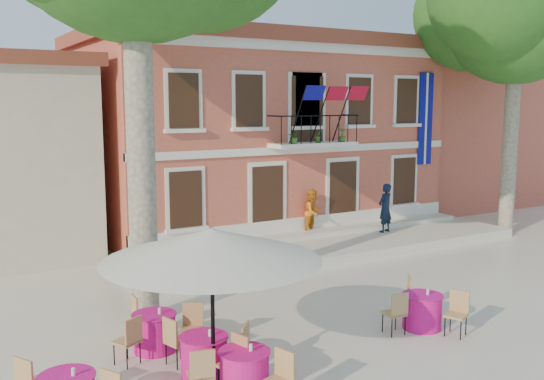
{
  "coord_description": "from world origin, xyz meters",
  "views": [
    {
      "loc": [
        -9.81,
        -11.79,
        4.93
      ],
      "look_at": [
        -0.87,
        3.5,
        2.38
      ],
      "focal_mm": 40.0,
      "sensor_mm": 36.0,
      "label": 1
    }
  ],
  "objects_px": {
    "cafe_table_0": "(154,330)",
    "cafe_table_1": "(244,370)",
    "plane_tree_east": "(518,5)",
    "patio_umbrella": "(212,245)",
    "pedestrian_navy": "(385,208)",
    "cafe_table_4": "(422,310)",
    "pedestrian_orange": "(313,212)",
    "cafe_table_3": "(204,355)"
  },
  "relations": [
    {
      "from": "patio_umbrella",
      "to": "pedestrian_navy",
      "type": "bearing_deg",
      "value": 35.54
    },
    {
      "from": "cafe_table_3",
      "to": "cafe_table_4",
      "type": "bearing_deg",
      "value": -2.59
    },
    {
      "from": "pedestrian_orange",
      "to": "cafe_table_4",
      "type": "relative_size",
      "value": 0.86
    },
    {
      "from": "patio_umbrella",
      "to": "pedestrian_navy",
      "type": "relative_size",
      "value": 2.14
    },
    {
      "from": "pedestrian_navy",
      "to": "cafe_table_0",
      "type": "height_order",
      "value": "pedestrian_navy"
    },
    {
      "from": "pedestrian_navy",
      "to": "cafe_table_3",
      "type": "distance_m",
      "value": 12.29
    },
    {
      "from": "pedestrian_navy",
      "to": "cafe_table_0",
      "type": "xyz_separation_m",
      "value": [
        -10.54,
        -5.29,
        -0.75
      ]
    },
    {
      "from": "pedestrian_navy",
      "to": "cafe_table_1",
      "type": "bearing_deg",
      "value": 22.21
    },
    {
      "from": "plane_tree_east",
      "to": "cafe_table_0",
      "type": "relative_size",
      "value": 6.09
    },
    {
      "from": "plane_tree_east",
      "to": "cafe_table_4",
      "type": "relative_size",
      "value": 6.11
    },
    {
      "from": "plane_tree_east",
      "to": "cafe_table_0",
      "type": "height_order",
      "value": "plane_tree_east"
    },
    {
      "from": "patio_umbrella",
      "to": "cafe_table_1",
      "type": "xyz_separation_m",
      "value": [
        0.32,
        -0.56,
        -2.1
      ]
    },
    {
      "from": "pedestrian_orange",
      "to": "cafe_table_0",
      "type": "xyz_separation_m",
      "value": [
        -8.11,
        -6.31,
        -0.67
      ]
    },
    {
      "from": "cafe_table_0",
      "to": "cafe_table_1",
      "type": "relative_size",
      "value": 1.03
    },
    {
      "from": "cafe_table_0",
      "to": "cafe_table_3",
      "type": "height_order",
      "value": "same"
    },
    {
      "from": "pedestrian_orange",
      "to": "pedestrian_navy",
      "type": "bearing_deg",
      "value": -39.74
    },
    {
      "from": "plane_tree_east",
      "to": "cafe_table_3",
      "type": "distance_m",
      "value": 17.83
    },
    {
      "from": "pedestrian_navy",
      "to": "pedestrian_orange",
      "type": "xyz_separation_m",
      "value": [
        -2.43,
        1.02,
        -0.08
      ]
    },
    {
      "from": "cafe_table_1",
      "to": "cafe_table_4",
      "type": "bearing_deg",
      "value": 8.56
    },
    {
      "from": "plane_tree_east",
      "to": "pedestrian_orange",
      "type": "height_order",
      "value": "plane_tree_east"
    },
    {
      "from": "pedestrian_orange",
      "to": "cafe_table_3",
      "type": "height_order",
      "value": "pedestrian_orange"
    },
    {
      "from": "cafe_table_0",
      "to": "cafe_table_3",
      "type": "relative_size",
      "value": 0.95
    },
    {
      "from": "pedestrian_orange",
      "to": "cafe_table_0",
      "type": "relative_size",
      "value": 0.86
    },
    {
      "from": "cafe_table_1",
      "to": "cafe_table_3",
      "type": "distance_m",
      "value": 1.01
    },
    {
      "from": "plane_tree_east",
      "to": "cafe_table_1",
      "type": "bearing_deg",
      "value": -156.33
    },
    {
      "from": "pedestrian_orange",
      "to": "cafe_table_0",
      "type": "height_order",
      "value": "pedestrian_orange"
    },
    {
      "from": "plane_tree_east",
      "to": "cafe_table_3",
      "type": "relative_size",
      "value": 5.81
    },
    {
      "from": "patio_umbrella",
      "to": "cafe_table_1",
      "type": "bearing_deg",
      "value": -60.06
    },
    {
      "from": "pedestrian_navy",
      "to": "plane_tree_east",
      "type": "bearing_deg",
      "value": 147.47
    },
    {
      "from": "cafe_table_1",
      "to": "cafe_table_4",
      "type": "height_order",
      "value": "same"
    },
    {
      "from": "cafe_table_0",
      "to": "cafe_table_1",
      "type": "bearing_deg",
      "value": -74.39
    },
    {
      "from": "cafe_table_1",
      "to": "plane_tree_east",
      "type": "bearing_deg",
      "value": 23.67
    },
    {
      "from": "patio_umbrella",
      "to": "cafe_table_4",
      "type": "bearing_deg",
      "value": 1.83
    },
    {
      "from": "plane_tree_east",
      "to": "patio_umbrella",
      "type": "height_order",
      "value": "plane_tree_east"
    },
    {
      "from": "cafe_table_0",
      "to": "cafe_table_3",
      "type": "bearing_deg",
      "value": -76.36
    },
    {
      "from": "patio_umbrella",
      "to": "cafe_table_4",
      "type": "distance_m",
      "value": 5.53
    },
    {
      "from": "pedestrian_navy",
      "to": "cafe_table_4",
      "type": "height_order",
      "value": "pedestrian_navy"
    },
    {
      "from": "patio_umbrella",
      "to": "cafe_table_0",
      "type": "xyz_separation_m",
      "value": [
        -0.38,
        1.97,
        -2.1
      ]
    },
    {
      "from": "pedestrian_navy",
      "to": "pedestrian_orange",
      "type": "distance_m",
      "value": 2.64
    },
    {
      "from": "cafe_table_3",
      "to": "plane_tree_east",
      "type": "bearing_deg",
      "value": 20.06
    },
    {
      "from": "cafe_table_0",
      "to": "cafe_table_1",
      "type": "xyz_separation_m",
      "value": [
        0.71,
        -2.52,
        0.0
      ]
    },
    {
      "from": "cafe_table_0",
      "to": "cafe_table_1",
      "type": "distance_m",
      "value": 2.62
    }
  ]
}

